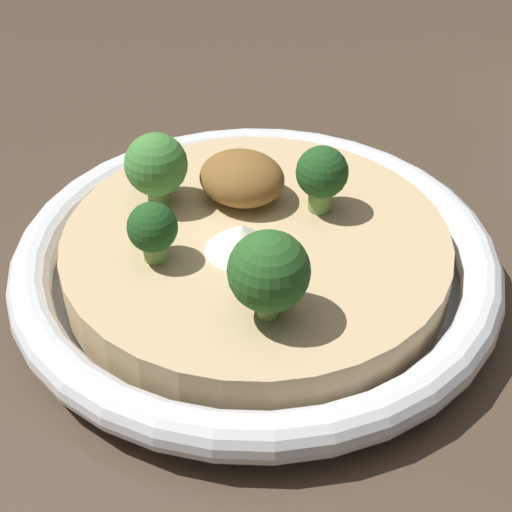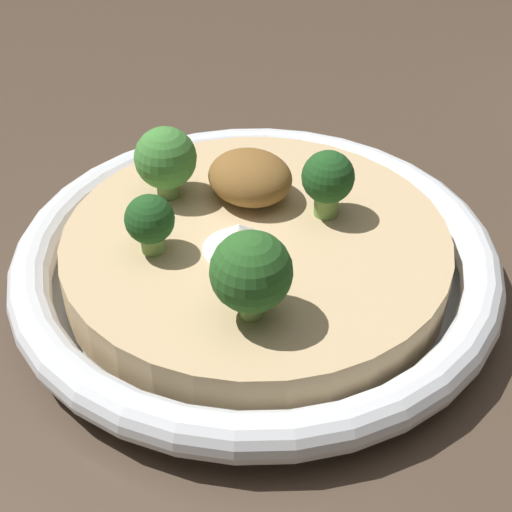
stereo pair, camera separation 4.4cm
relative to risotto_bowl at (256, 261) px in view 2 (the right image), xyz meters
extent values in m
plane|color=#47382B|center=(0.00, 0.00, -0.02)|extent=(6.00, 6.00, 0.00)
cylinder|color=silver|center=(0.00, 0.00, -0.01)|extent=(0.25, 0.25, 0.01)
torus|color=silver|center=(0.00, 0.00, 0.00)|extent=(0.27, 0.27, 0.02)
cylinder|color=tan|center=(0.00, 0.00, 0.00)|extent=(0.22, 0.22, 0.03)
cone|color=white|center=(0.00, 0.01, 0.03)|extent=(0.04, 0.04, 0.02)
ellipsoid|color=brown|center=(0.03, -0.03, 0.03)|extent=(0.05, 0.05, 0.03)
cylinder|color=#759E4C|center=(0.04, 0.04, 0.03)|extent=(0.01, 0.01, 0.02)
sphere|color=#1E4C1E|center=(0.04, 0.04, 0.04)|extent=(0.03, 0.03, 0.03)
cylinder|color=#668E47|center=(0.07, 0.00, 0.03)|extent=(0.02, 0.02, 0.02)
sphere|color=#428438|center=(0.07, 0.00, 0.04)|extent=(0.04, 0.04, 0.04)
cylinder|color=#759E4C|center=(-0.02, -0.04, 0.03)|extent=(0.02, 0.02, 0.02)
sphere|color=#1E4C1E|center=(-0.02, -0.04, 0.04)|extent=(0.03, 0.03, 0.03)
cylinder|color=#759E4C|center=(-0.04, 0.05, 0.03)|extent=(0.02, 0.02, 0.02)
sphere|color=#285B23|center=(-0.04, 0.05, 0.05)|extent=(0.04, 0.04, 0.04)
camera|label=1|loc=(-0.17, 0.30, 0.28)|focal=55.00mm
camera|label=2|loc=(-0.21, 0.27, 0.28)|focal=55.00mm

